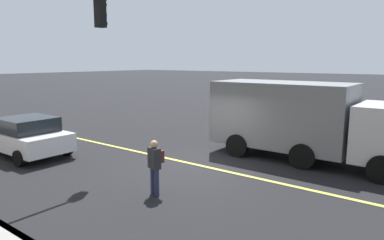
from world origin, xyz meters
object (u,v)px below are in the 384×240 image
car_white (26,136)px  truck_gray (304,119)px  pedestrian_with_backpack (155,164)px  traffic_light_mast (17,44)px

car_white → truck_gray: truck_gray is taller
truck_gray → pedestrian_with_backpack: truck_gray is taller
car_white → traffic_light_mast: 5.47m
pedestrian_with_backpack → traffic_light_mast: (3.12, 2.00, 3.26)m
truck_gray → car_white: bearing=34.2°
car_white → pedestrian_with_backpack: pedestrian_with_backpack is taller
car_white → truck_gray: 10.86m
pedestrian_with_backpack → traffic_light_mast: traffic_light_mast is taller
traffic_light_mast → pedestrian_with_backpack: bearing=-147.4°
traffic_light_mast → car_white: bearing=-27.0°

